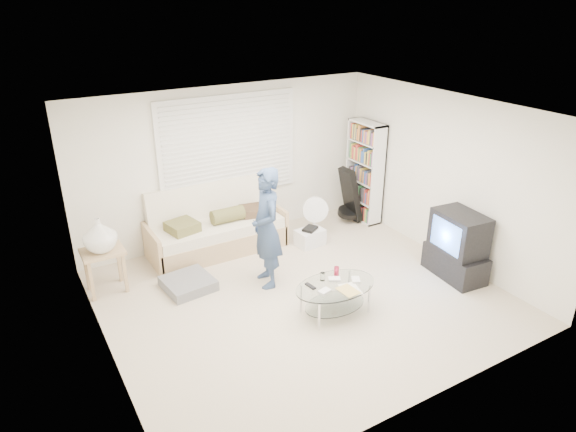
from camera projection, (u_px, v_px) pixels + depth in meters
ground at (302, 297)px, 6.93m from camera, size 5.00×5.00×0.00m
room_shell at (284, 173)px, 6.65m from camera, size 5.02×4.52×2.51m
window_blinds at (229, 147)px, 8.04m from camera, size 2.32×0.08×1.62m
futon_sofa at (216, 230)px, 8.07m from camera, size 2.13×0.86×1.04m
grey_floor_pillow at (188, 283)px, 7.11m from camera, size 0.69×0.69×0.14m
side_table at (100, 238)px, 6.76m from camera, size 0.55×0.44×1.08m
bookshelf at (365, 172)px, 8.98m from camera, size 0.28×0.75×1.77m
guitar_case at (350, 199)px, 9.01m from camera, size 0.38×0.37×0.98m
floor_fan at (314, 214)px, 8.46m from camera, size 0.45×0.29×0.72m
storage_bin at (310, 237)px, 8.30m from camera, size 0.47×0.35×0.31m
tv_unit at (457, 246)px, 7.27m from camera, size 0.57×0.94×0.98m
coffee_table at (335, 290)px, 6.47m from camera, size 1.10×0.71×0.53m
standing_person at (266, 228)px, 6.93m from camera, size 0.51×0.68×1.70m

